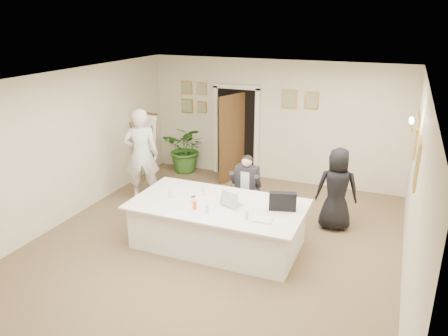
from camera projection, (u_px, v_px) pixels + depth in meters
floor at (213, 246)px, 7.44m from camera, size 7.00×7.00×0.00m
ceiling at (212, 80)px, 6.51m from camera, size 6.00×7.00×0.02m
wall_back at (274, 122)px, 10.03m from camera, size 6.00×0.10×2.80m
wall_front at (56, 289)px, 3.93m from camera, size 6.00×0.10×2.80m
wall_left at (64, 148)px, 8.05m from camera, size 0.10×7.00×2.80m
wall_right at (415, 197)px, 5.91m from camera, size 0.10×7.00×2.80m
doorway at (235, 135)px, 10.31m from camera, size 1.14×0.86×2.20m
pictures_back_wall at (241, 100)px, 10.14m from camera, size 3.40×0.06×0.80m
pictures_right_wall at (416, 148)px, 6.85m from camera, size 0.06×2.20×0.80m
wall_sconce at (414, 126)px, 6.75m from camera, size 0.20×0.30×0.24m
conference_table at (218, 224)px, 7.35m from camera, size 2.87×1.52×0.78m
seated_man at (246, 188)px, 8.16m from camera, size 0.60×0.63×1.31m
flip_chart at (149, 151)px, 10.05m from camera, size 0.58×0.38×1.63m
standing_man at (141, 155)px, 9.06m from camera, size 0.85×0.76×1.95m
standing_woman at (337, 189)px, 7.83m from camera, size 0.81×0.60×1.53m
potted_palm at (187, 148)px, 10.79m from camera, size 1.16×1.03×1.19m
laptop at (231, 196)px, 7.14m from camera, size 0.44×0.45×0.28m
laptop_bag at (283, 201)px, 6.92m from camera, size 0.45×0.23×0.30m
paper_stack at (262, 220)px, 6.61m from camera, size 0.31×0.23×0.03m
plate_left at (155, 200)px, 7.32m from camera, size 0.30×0.30×0.01m
plate_mid at (178, 207)px, 7.05m from camera, size 0.22×0.22×0.01m
plate_near at (198, 215)px, 6.78m from camera, size 0.22×0.22×0.01m
glass_a at (170, 194)px, 7.40m from camera, size 0.09×0.09×0.14m
glass_b at (207, 209)px, 6.85m from camera, size 0.06×0.06×0.14m
glass_c at (246, 215)px, 6.64m from camera, size 0.07×0.07×0.14m
glass_d at (204, 191)px, 7.53m from camera, size 0.06×0.06×0.14m
oj_glass at (195, 206)px, 6.98m from camera, size 0.08×0.08×0.13m
steel_jug at (193, 199)px, 7.23m from camera, size 0.09×0.09×0.11m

